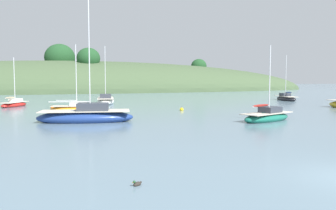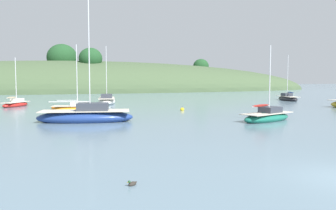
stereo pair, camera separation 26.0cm
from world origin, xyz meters
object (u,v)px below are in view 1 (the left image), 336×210
object	(u,v)px
mooring_buoy_channel	(52,107)
duck_lone_right	(137,184)
sailboat_teal_outer	(75,108)
mooring_buoy_inner	(182,109)
sailboat_grey_yawl	(14,104)
sailboat_orange_cutter	(106,101)
sailboat_blue_center	(267,117)
sailboat_navy_dinghy	(86,116)
sailboat_white_near	(286,98)

from	to	relation	value
mooring_buoy_channel	duck_lone_right	size ratio (longest dim) A/B	1.37
sailboat_teal_outer	duck_lone_right	xyz separation A→B (m)	(-0.05, -27.60, -0.28)
mooring_buoy_inner	sailboat_grey_yawl	bearing A→B (deg)	145.62
sailboat_teal_outer	mooring_buoy_inner	distance (m)	11.82
sailboat_orange_cutter	sailboat_blue_center	bearing A→B (deg)	-68.94
sailboat_orange_cutter	mooring_buoy_inner	distance (m)	15.16
sailboat_navy_dinghy	mooring_buoy_inner	distance (m)	13.18
sailboat_navy_dinghy	sailboat_teal_outer	bearing A→B (deg)	91.16
sailboat_grey_yawl	sailboat_orange_cutter	size ratio (longest dim) A/B	0.77
sailboat_orange_cutter	sailboat_teal_outer	bearing A→B (deg)	-115.16
sailboat_white_near	sailboat_teal_outer	xyz separation A→B (m)	(-34.93, -8.63, -0.03)
sailboat_blue_center	duck_lone_right	distance (m)	20.03
sailboat_white_near	sailboat_navy_dinghy	bearing A→B (deg)	-152.21
sailboat_navy_dinghy	sailboat_grey_yawl	bearing A→B (deg)	110.05
sailboat_navy_dinghy	mooring_buoy_channel	world-z (taller)	sailboat_navy_dinghy
sailboat_teal_outer	sailboat_blue_center	bearing A→B (deg)	-43.72
sailboat_teal_outer	sailboat_navy_dinghy	xyz separation A→B (m)	(0.20, -9.68, 0.12)
sailboat_grey_yawl	sailboat_blue_center	xyz separation A→B (m)	(21.65, -23.84, 0.04)
sailboat_grey_yawl	mooring_buoy_channel	world-z (taller)	sailboat_grey_yawl
mooring_buoy_channel	sailboat_white_near	bearing A→B (deg)	5.46
mooring_buoy_inner	duck_lone_right	xyz separation A→B (m)	(-11.52, -24.75, -0.07)
sailboat_teal_outer	duck_lone_right	distance (m)	27.60
sailboat_white_near	sailboat_teal_outer	world-z (taller)	sailboat_white_near
sailboat_teal_outer	sailboat_grey_yawl	xyz separation A→B (m)	(-6.88, 9.70, -0.01)
sailboat_blue_center	mooring_buoy_inner	distance (m)	11.76
sailboat_orange_cutter	mooring_buoy_channel	size ratio (longest dim) A/B	15.72
sailboat_grey_yawl	mooring_buoy_inner	size ratio (longest dim) A/B	12.07
sailboat_navy_dinghy	mooring_buoy_channel	size ratio (longest dim) A/B	19.29
sailboat_white_near	sailboat_navy_dinghy	world-z (taller)	sailboat_navy_dinghy
sailboat_white_near	mooring_buoy_channel	bearing A→B (deg)	-174.54
sailboat_orange_cutter	mooring_buoy_inner	xyz separation A→B (m)	(6.34, -13.77, -0.30)
duck_lone_right	mooring_buoy_inner	bearing A→B (deg)	65.04
sailboat_grey_yawl	sailboat_navy_dinghy	bearing A→B (deg)	-69.95
sailboat_white_near	duck_lone_right	xyz separation A→B (m)	(-34.98, -36.23, -0.31)
sailboat_grey_yawl	sailboat_navy_dinghy	distance (m)	20.63
sailboat_blue_center	sailboat_orange_cutter	distance (m)	26.85
sailboat_grey_yawl	mooring_buoy_inner	world-z (taller)	sailboat_grey_yawl
sailboat_white_near	mooring_buoy_channel	xyz separation A→B (m)	(-37.19, -3.55, -0.25)
sailboat_white_near	sailboat_grey_yawl	xyz separation A→B (m)	(-41.81, 1.07, -0.04)
sailboat_teal_outer	sailboat_navy_dinghy	bearing A→B (deg)	-88.84
sailboat_white_near	sailboat_grey_yawl	world-z (taller)	sailboat_white_near
sailboat_navy_dinghy	mooring_buoy_channel	distance (m)	14.96
sailboat_white_near	sailboat_grey_yawl	bearing A→B (deg)	178.53
mooring_buoy_inner	sailboat_navy_dinghy	bearing A→B (deg)	-148.81
sailboat_grey_yawl	mooring_buoy_channel	bearing A→B (deg)	-45.05
sailboat_teal_outer	duck_lone_right	size ratio (longest dim) A/B	18.94
sailboat_orange_cutter	mooring_buoy_channel	xyz separation A→B (m)	(-7.39, -5.84, -0.30)
sailboat_white_near	sailboat_orange_cutter	world-z (taller)	sailboat_orange_cutter
sailboat_blue_center	mooring_buoy_channel	distance (m)	25.68
duck_lone_right	sailboat_grey_yawl	bearing A→B (deg)	100.37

